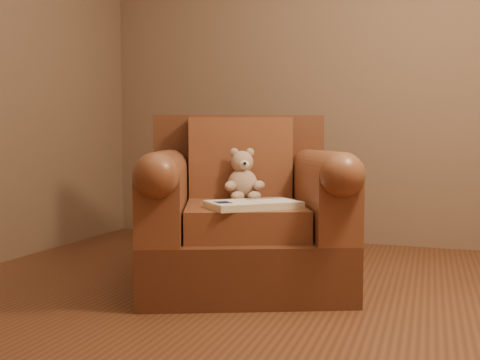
% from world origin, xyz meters
% --- Properties ---
extents(floor, '(4.00, 4.00, 0.00)m').
position_xyz_m(floor, '(0.00, 0.00, 0.00)').
color(floor, brown).
rests_on(floor, ground).
extents(armchair, '(1.39, 1.36, 0.97)m').
position_xyz_m(armchair, '(-0.32, 0.58, 0.37)').
color(armchair, '#572E1D').
rests_on(armchair, floor).
extents(teddy_bear, '(0.23, 0.26, 0.31)m').
position_xyz_m(teddy_bear, '(-0.35, 0.66, 0.58)').
color(teddy_bear, tan).
rests_on(teddy_bear, armchair).
extents(guidebook, '(0.52, 0.51, 0.04)m').
position_xyz_m(guidebook, '(-0.18, 0.32, 0.48)').
color(guidebook, beige).
rests_on(guidebook, armchair).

